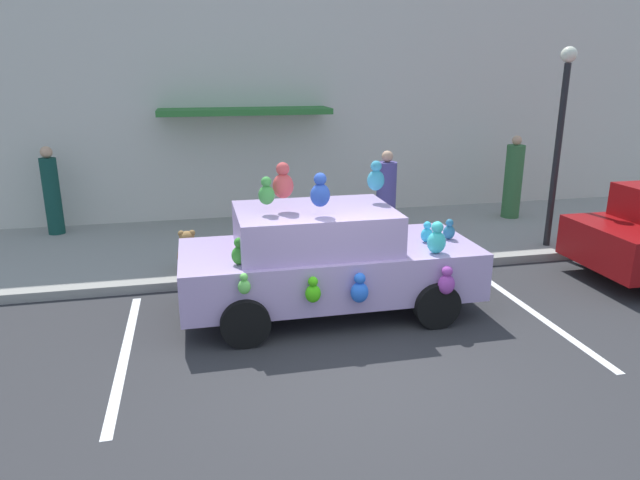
# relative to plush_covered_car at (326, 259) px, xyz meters

# --- Properties ---
(ground_plane) EXTENTS (60.00, 60.00, 0.00)m
(ground_plane) POSITION_rel_plush_covered_car_xyz_m (-0.03, -1.74, -0.80)
(ground_plane) COLOR #2D2D30
(sidewalk) EXTENTS (24.00, 4.00, 0.15)m
(sidewalk) POSITION_rel_plush_covered_car_xyz_m (-0.03, 3.26, -0.73)
(sidewalk) COLOR gray
(sidewalk) RESTS_ON ground
(storefront_building) EXTENTS (24.00, 1.25, 6.40)m
(storefront_building) POSITION_rel_plush_covered_car_xyz_m (-0.03, 5.41, 2.39)
(storefront_building) COLOR beige
(storefront_building) RESTS_ON ground
(parking_stripe_front) EXTENTS (0.12, 3.60, 0.01)m
(parking_stripe_front) POSITION_rel_plush_covered_car_xyz_m (2.94, -0.74, -0.80)
(parking_stripe_front) COLOR silver
(parking_stripe_front) RESTS_ON ground
(parking_stripe_rear) EXTENTS (0.12, 3.60, 0.01)m
(parking_stripe_rear) POSITION_rel_plush_covered_car_xyz_m (-2.75, -0.74, -0.80)
(parking_stripe_rear) COLOR silver
(parking_stripe_rear) RESTS_ON ground
(plush_covered_car) EXTENTS (4.20, 2.03, 2.21)m
(plush_covered_car) POSITION_rel_plush_covered_car_xyz_m (0.00, 0.00, 0.00)
(plush_covered_car) COLOR #B196C8
(plush_covered_car) RESTS_ON ground
(teddy_bear_on_sidewalk) EXTENTS (0.36, 0.30, 0.69)m
(teddy_bear_on_sidewalk) POSITION_rel_plush_covered_car_xyz_m (-1.95, 1.82, -0.33)
(teddy_bear_on_sidewalk) COLOR #9E723D
(teddy_bear_on_sidewalk) RESTS_ON sidewalk
(street_lamp_post) EXTENTS (0.28, 0.28, 3.64)m
(street_lamp_post) POSITION_rel_plush_covered_car_xyz_m (4.78, 1.76, 1.59)
(street_lamp_post) COLOR black
(street_lamp_post) RESTS_ON sidewalk
(pedestrian_near_shopfront) EXTENTS (0.33, 0.33, 1.79)m
(pedestrian_near_shopfront) POSITION_rel_plush_covered_car_xyz_m (-4.60, 4.69, 0.19)
(pedestrian_near_shopfront) COLOR #134238
(pedestrian_near_shopfront) RESTS_ON sidewalk
(pedestrian_walking_past) EXTENTS (0.40, 0.40, 1.85)m
(pedestrian_walking_past) POSITION_rel_plush_covered_car_xyz_m (5.24, 3.89, 0.20)
(pedestrian_walking_past) COLOR #366D3B
(pedestrian_walking_past) RESTS_ON sidewalk
(pedestrian_by_lamp) EXTENTS (0.37, 0.37, 1.83)m
(pedestrian_by_lamp) POSITION_rel_plush_covered_car_xyz_m (1.71, 2.38, 0.19)
(pedestrian_by_lamp) COLOR #4C478C
(pedestrian_by_lamp) RESTS_ON sidewalk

